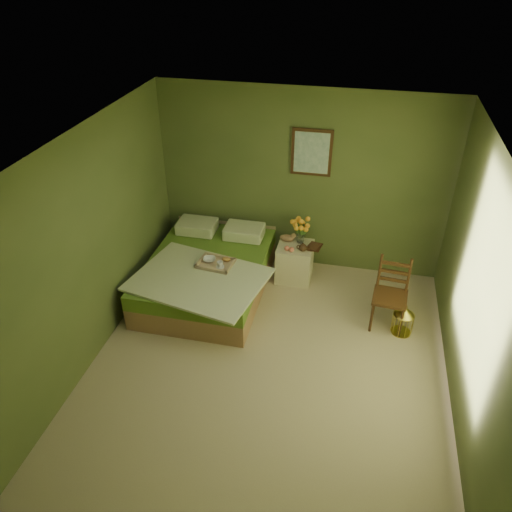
% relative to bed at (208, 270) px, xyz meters
% --- Properties ---
extents(floor, '(4.50, 4.50, 0.00)m').
position_rel_bed_xyz_m(floor, '(1.10, -1.29, -0.31)').
color(floor, tan).
rests_on(floor, ground).
extents(ceiling, '(4.50, 4.50, 0.00)m').
position_rel_bed_xyz_m(ceiling, '(1.10, -1.29, 2.29)').
color(ceiling, silver).
rests_on(ceiling, wall_back).
extents(wall_back, '(4.00, 0.00, 4.00)m').
position_rel_bed_xyz_m(wall_back, '(1.10, 0.96, 0.99)').
color(wall_back, '#5F6B38').
rests_on(wall_back, floor).
extents(wall_left, '(0.00, 4.50, 4.50)m').
position_rel_bed_xyz_m(wall_left, '(-0.90, -1.29, 0.99)').
color(wall_left, '#5F6B38').
rests_on(wall_left, floor).
extents(wall_right, '(0.00, 4.50, 4.50)m').
position_rel_bed_xyz_m(wall_right, '(3.10, -1.29, 0.99)').
color(wall_right, '#5F6B38').
rests_on(wall_right, floor).
extents(wall_art, '(0.54, 0.04, 0.64)m').
position_rel_bed_xyz_m(wall_art, '(1.22, 0.93, 1.44)').
color(wall_art, '#311E0D').
rests_on(wall_art, wall_back).
extents(bed, '(1.81, 2.28, 1.41)m').
position_rel_bed_xyz_m(bed, '(0.00, 0.00, 0.00)').
color(bed, '#A97954').
rests_on(bed, floor).
extents(nightstand, '(0.49, 0.49, 0.97)m').
position_rel_bed_xyz_m(nightstand, '(1.12, 0.53, 0.04)').
color(nightstand, beige).
rests_on(nightstand, floor).
extents(chair, '(0.44, 0.44, 0.92)m').
position_rel_bed_xyz_m(chair, '(2.41, -0.19, 0.20)').
color(chair, '#311E0D').
rests_on(chair, floor).
extents(birdcage, '(0.25, 0.25, 0.38)m').
position_rel_bed_xyz_m(birdcage, '(2.60, -0.36, -0.13)').
color(birdcage, gold).
rests_on(birdcage, floor).
extents(book_lower, '(0.22, 0.27, 0.02)m').
position_rel_bed_xyz_m(book_lower, '(1.30, 0.54, 0.24)').
color(book_lower, '#381E0F').
rests_on(book_lower, nightstand).
extents(book_upper, '(0.21, 0.24, 0.02)m').
position_rel_bed_xyz_m(book_upper, '(1.30, 0.54, 0.26)').
color(book_upper, '#472819').
rests_on(book_upper, nightstand).
extents(cereal_bowl, '(0.20, 0.20, 0.04)m').
position_rel_bed_xyz_m(cereal_bowl, '(0.07, -0.12, 0.26)').
color(cereal_bowl, white).
rests_on(cereal_bowl, bed).
extents(coffee_cup, '(0.11, 0.11, 0.08)m').
position_rel_bed_xyz_m(coffee_cup, '(0.25, -0.23, 0.28)').
color(coffee_cup, white).
rests_on(coffee_cup, bed).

